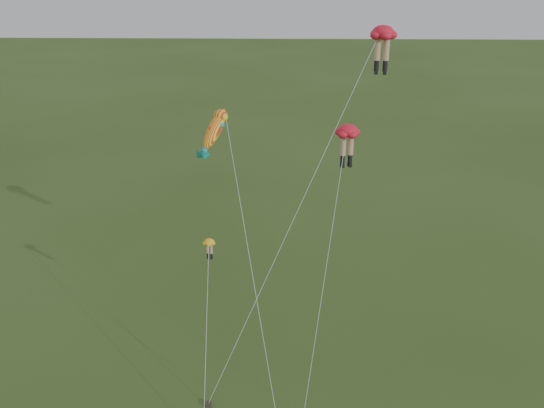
{
  "coord_description": "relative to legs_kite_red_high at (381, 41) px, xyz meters",
  "views": [
    {
      "loc": [
        1.7,
        -28.26,
        25.61
      ],
      "look_at": [
        0.87,
        6.0,
        10.72
      ],
      "focal_mm": 40.0,
      "sensor_mm": 36.0,
      "label": 1
    }
  ],
  "objects": [
    {
      "name": "legs_kite_red_high",
      "position": [
        0.0,
        0.0,
        0.0
      ],
      "size": [
        10.98,
        8.18,
        21.29
      ],
      "rotation": [
        0.0,
        0.0,
        -0.13
      ],
      "color": "red",
      "rests_on": "ground"
    },
    {
      "name": "ground",
      "position": [
        -7.03,
        -7.16,
        -20.42
      ],
      "size": [
        300.0,
        300.0,
        0.0
      ],
      "primitive_type": "plane",
      "color": "#314518",
      "rests_on": "ground"
    },
    {
      "name": "legs_kite_yellow",
      "position": [
        -10.16,
        -1.66,
        -13.07
      ],
      "size": [
        1.06,
        9.5,
        8.21
      ],
      "rotation": [
        0.0,
        0.0,
        -0.3
      ],
      "color": "yellow",
      "rests_on": "ground"
    },
    {
      "name": "legs_kite_red_mid",
      "position": [
        -1.56,
        0.65,
        -5.91
      ],
      "size": [
        3.72,
        9.78,
        15.29
      ],
      "rotation": [
        0.0,
        0.0,
        0.24
      ],
      "color": "red",
      "rests_on": "ground"
    },
    {
      "name": "fish_kite",
      "position": [
        -9.51,
        -1.16,
        -5.06
      ],
      "size": [
        5.3,
        10.27,
        16.79
      ],
      "rotation": [
        0.84,
        0.0,
        -0.62
      ],
      "color": "yellow",
      "rests_on": "ground"
    }
  ]
}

